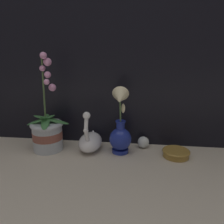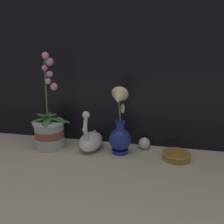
# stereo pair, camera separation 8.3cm
# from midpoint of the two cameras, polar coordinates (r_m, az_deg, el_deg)

# --- Properties ---
(ground_plane) EXTENTS (2.80, 2.80, 0.00)m
(ground_plane) POSITION_cam_midpoint_polar(r_m,az_deg,el_deg) (0.99, 1.22, -12.64)
(ground_plane) COLOR #BCB2A3
(window_backdrop) EXTENTS (2.80, 0.03, 1.20)m
(window_backdrop) POSITION_cam_midpoint_polar(r_m,az_deg,el_deg) (1.10, 3.70, 22.39)
(window_backdrop) COLOR black
(window_backdrop) RESTS_ON ground_plane
(orchid_potted_plant) EXTENTS (0.21, 0.20, 0.47)m
(orchid_potted_plant) POSITION_cam_midpoint_polar(r_m,az_deg,el_deg) (1.12, -13.99, -4.40)
(orchid_potted_plant) COLOR #B2BCCC
(orchid_potted_plant) RESTS_ON ground_plane
(swan_figurine) EXTENTS (0.11, 0.19, 0.21)m
(swan_figurine) POSITION_cam_midpoint_polar(r_m,az_deg,el_deg) (1.09, -3.35, -7.28)
(swan_figurine) COLOR white
(swan_figurine) RESTS_ON ground_plane
(blue_vase) EXTENTS (0.10, 0.14, 0.32)m
(blue_vase) POSITION_cam_midpoint_polar(r_m,az_deg,el_deg) (1.02, 4.41, -5.05)
(blue_vase) COLOR navy
(blue_vase) RESTS_ON ground_plane
(glass_sphere) EXTENTS (0.06, 0.06, 0.06)m
(glass_sphere) POSITION_cam_midpoint_polar(r_m,az_deg,el_deg) (1.11, 10.56, -8.06)
(glass_sphere) COLOR silver
(glass_sphere) RESTS_ON ground_plane
(amber_dish) EXTENTS (0.13, 0.13, 0.03)m
(amber_dish) POSITION_cam_midpoint_polar(r_m,az_deg,el_deg) (1.05, 18.66, -10.68)
(amber_dish) COLOR olive
(amber_dish) RESTS_ON ground_plane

